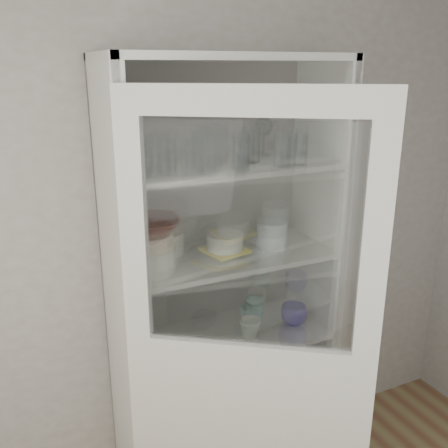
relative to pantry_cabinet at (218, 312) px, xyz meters
name	(u,v)px	position (x,y,z in m)	size (l,w,h in m)	color
wall_back	(164,236)	(-0.20, 0.16, 0.36)	(3.60, 0.02, 2.60)	#ABA59C
pantry_cabinet	(218,312)	(0.00, 0.00, 0.00)	(1.00, 0.45, 2.10)	white
cupboard_door	(247,398)	(-0.13, -0.54, -0.07)	(0.76, 0.54, 2.00)	white
tumbler_0	(167,156)	(-0.28, -0.17, 0.79)	(0.07, 0.07, 0.14)	silver
tumbler_1	(142,158)	(-0.39, -0.18, 0.79)	(0.07, 0.07, 0.15)	silver
tumbler_2	(194,157)	(-0.20, -0.22, 0.79)	(0.07, 0.07, 0.14)	silver
tumbler_3	(207,155)	(-0.15, -0.23, 0.79)	(0.07, 0.07, 0.14)	silver
tumbler_4	(241,153)	(0.00, -0.22, 0.79)	(0.07, 0.07, 0.14)	silver
tumbler_5	(299,148)	(0.27, -0.21, 0.79)	(0.07, 0.07, 0.14)	silver
tumbler_6	(289,149)	(0.23, -0.20, 0.78)	(0.06, 0.06, 0.13)	silver
tumbler_7	(130,152)	(-0.40, -0.07, 0.80)	(0.08, 0.08, 0.16)	silver
tumbler_8	(160,151)	(-0.28, -0.08, 0.79)	(0.07, 0.07, 0.15)	silver
tumbler_9	(201,148)	(-0.11, -0.08, 0.80)	(0.07, 0.07, 0.15)	silver
tumbler_10	(220,148)	(-0.02, -0.06, 0.79)	(0.07, 0.07, 0.13)	silver
tumbler_11	(251,144)	(0.12, -0.07, 0.80)	(0.08, 0.08, 0.15)	silver
goblet_0	(135,143)	(-0.34, 0.05, 0.81)	(0.08, 0.08, 0.18)	silver
goblet_1	(204,142)	(-0.06, 0.01, 0.80)	(0.07, 0.07, 0.17)	silver
goblet_2	(219,140)	(0.02, 0.02, 0.81)	(0.08, 0.08, 0.18)	silver
goblet_3	(263,135)	(0.25, 0.05, 0.81)	(0.08, 0.08, 0.19)	silver
plate_stack_front	(149,259)	(-0.36, -0.11, 0.37)	(0.21, 0.21, 0.10)	silver
plate_stack_back	(159,242)	(-0.26, 0.07, 0.37)	(0.23, 0.23, 0.10)	silver
cream_bowl	(148,241)	(-0.36, -0.11, 0.45)	(0.20, 0.20, 0.06)	beige
terracotta_bowl	(148,226)	(-0.36, -0.11, 0.51)	(0.25, 0.25, 0.06)	#57251C
glass_platter	(225,253)	(-0.01, -0.09, 0.33)	(0.33, 0.33, 0.02)	silver
yellow_trivet	(225,250)	(-0.01, -0.09, 0.35)	(0.17, 0.17, 0.01)	yellow
white_ramekin	(225,241)	(-0.01, -0.09, 0.39)	(0.16, 0.16, 0.07)	silver
grey_bowl_stack	(272,234)	(0.23, -0.08, 0.38)	(0.14, 0.14, 0.12)	silver
mug_blue	(294,315)	(0.34, -0.12, -0.03)	(0.12, 0.12, 0.10)	navy
mug_teal	(249,315)	(0.15, -0.02, -0.04)	(0.09, 0.09, 0.09)	#1B7667
mug_white	(250,329)	(0.09, -0.15, -0.03)	(0.10, 0.10, 0.09)	silver
teal_jar	(254,310)	(0.19, -0.01, -0.02)	(0.09, 0.09, 0.11)	#1B7667
measuring_cups	(191,347)	(-0.20, -0.13, -0.06)	(0.10, 0.10, 0.04)	#ADB0C3
white_canister	(139,337)	(-0.40, -0.04, -0.01)	(0.12, 0.12, 0.14)	silver
cream_dish	(176,415)	(-0.25, -0.07, -0.45)	(0.22, 0.22, 0.07)	beige
tin_box	(270,389)	(0.25, -0.08, -0.45)	(0.21, 0.15, 0.06)	#A4A4A4
tumbler_12	(241,152)	(0.02, -0.17, 0.78)	(0.06, 0.06, 0.13)	silver
tumbler_13	(282,150)	(0.19, -0.22, 0.79)	(0.07, 0.07, 0.14)	silver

